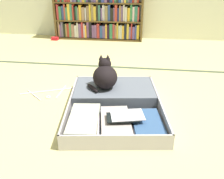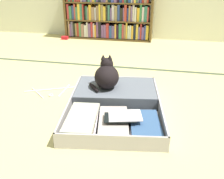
{
  "view_description": "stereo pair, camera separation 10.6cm",
  "coord_description": "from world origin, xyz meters",
  "px_view_note": "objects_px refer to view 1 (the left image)",
  "views": [
    {
      "loc": [
        0.3,
        -1.67,
        0.94
      ],
      "look_at": [
        0.07,
        -0.05,
        0.18
      ],
      "focal_mm": 39.34,
      "sensor_mm": 36.0,
      "label": 1
    },
    {
      "loc": [
        0.41,
        -1.65,
        0.94
      ],
      "look_at": [
        0.07,
        -0.05,
        0.18
      ],
      "focal_mm": 39.34,
      "sensor_mm": 36.0,
      "label": 2
    }
  ],
  "objects_px": {
    "bookshelf": "(98,12)",
    "small_red_pouch": "(55,39)",
    "black_cat": "(105,76)",
    "clothes_hanger": "(48,93)",
    "open_suitcase": "(114,103)"
  },
  "relations": [
    {
      "from": "open_suitcase",
      "to": "small_red_pouch",
      "type": "bearing_deg",
      "value": 120.92
    },
    {
      "from": "open_suitcase",
      "to": "black_cat",
      "type": "height_order",
      "value": "black_cat"
    },
    {
      "from": "black_cat",
      "to": "small_red_pouch",
      "type": "bearing_deg",
      "value": 120.86
    },
    {
      "from": "black_cat",
      "to": "clothes_hanger",
      "type": "distance_m",
      "value": 0.56
    },
    {
      "from": "bookshelf",
      "to": "small_red_pouch",
      "type": "relative_size",
      "value": 13.95
    },
    {
      "from": "bookshelf",
      "to": "small_red_pouch",
      "type": "bearing_deg",
      "value": -164.32
    },
    {
      "from": "small_red_pouch",
      "to": "open_suitcase",
      "type": "bearing_deg",
      "value": -59.08
    },
    {
      "from": "open_suitcase",
      "to": "small_red_pouch",
      "type": "distance_m",
      "value": 2.41
    },
    {
      "from": "bookshelf",
      "to": "black_cat",
      "type": "relative_size",
      "value": 4.95
    },
    {
      "from": "bookshelf",
      "to": "small_red_pouch",
      "type": "xyz_separation_m",
      "value": [
        -0.68,
        -0.19,
        -0.39
      ]
    },
    {
      "from": "bookshelf",
      "to": "black_cat",
      "type": "height_order",
      "value": "bookshelf"
    },
    {
      "from": "black_cat",
      "to": "clothes_hanger",
      "type": "relative_size",
      "value": 0.66
    },
    {
      "from": "bookshelf",
      "to": "open_suitcase",
      "type": "bearing_deg",
      "value": -76.09
    },
    {
      "from": "open_suitcase",
      "to": "black_cat",
      "type": "distance_m",
      "value": 0.24
    },
    {
      "from": "bookshelf",
      "to": "clothes_hanger",
      "type": "relative_size",
      "value": 3.28
    }
  ]
}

